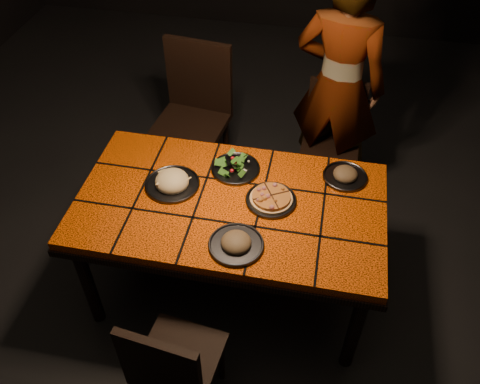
% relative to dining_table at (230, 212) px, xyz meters
% --- Properties ---
extents(room_shell, '(6.04, 7.04, 3.08)m').
position_rel_dining_table_xyz_m(room_shell, '(0.00, 0.00, 0.83)').
color(room_shell, black).
rests_on(room_shell, ground).
extents(dining_table, '(1.62, 0.92, 0.75)m').
position_rel_dining_table_xyz_m(dining_table, '(0.00, 0.00, 0.00)').
color(dining_table, '#F35307').
rests_on(dining_table, ground).
extents(chair_near, '(0.41, 0.41, 0.82)m').
position_rel_dining_table_xyz_m(chair_near, '(-0.10, -0.80, -0.20)').
color(chair_near, black).
rests_on(chair_near, ground).
extents(chair_far_left, '(0.52, 0.52, 1.04)m').
position_rel_dining_table_xyz_m(chair_far_left, '(-0.47, 0.99, -0.08)').
color(chair_far_left, black).
rests_on(chair_far_left, ground).
extents(chair_far_right, '(0.40, 0.40, 0.85)m').
position_rel_dining_table_xyz_m(chair_far_right, '(0.49, 1.01, -0.18)').
color(chair_far_right, black).
rests_on(chair_far_right, ground).
extents(diner, '(0.68, 0.52, 1.65)m').
position_rel_dining_table_xyz_m(diner, '(0.49, 1.08, 0.16)').
color(diner, brown).
rests_on(diner, ground).
extents(plate_pizza, '(0.30, 0.30, 0.04)m').
position_rel_dining_table_xyz_m(plate_pizza, '(0.21, 0.04, 0.10)').
color(plate_pizza, '#3A3A3F').
rests_on(plate_pizza, dining_table).
extents(plate_pasta, '(0.29, 0.29, 0.10)m').
position_rel_dining_table_xyz_m(plate_pasta, '(-0.33, 0.06, 0.10)').
color(plate_pasta, '#3A3A3F').
rests_on(plate_pasta, dining_table).
extents(plate_salad, '(0.27, 0.27, 0.07)m').
position_rel_dining_table_xyz_m(plate_salad, '(-0.02, 0.24, 0.10)').
color(plate_salad, '#3A3A3F').
rests_on(plate_salad, dining_table).
extents(plate_mushroom_a, '(0.27, 0.27, 0.09)m').
position_rel_dining_table_xyz_m(plate_mushroom_a, '(0.09, -0.29, 0.10)').
color(plate_mushroom_a, '#3A3A3F').
rests_on(plate_mushroom_a, dining_table).
extents(plate_mushroom_b, '(0.24, 0.24, 0.08)m').
position_rel_dining_table_xyz_m(plate_mushroom_b, '(0.58, 0.30, 0.10)').
color(plate_mushroom_b, '#3A3A3F').
rests_on(plate_mushroom_b, dining_table).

